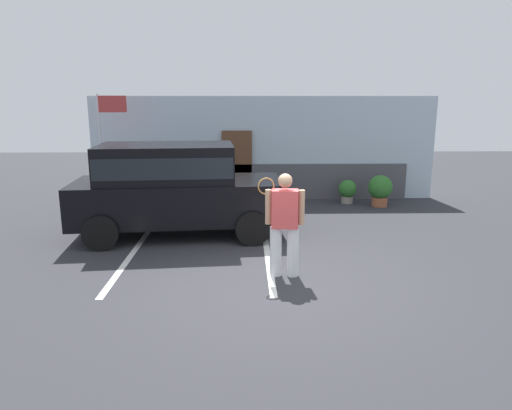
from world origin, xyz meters
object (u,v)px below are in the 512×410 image
object	(u,v)px
parked_suv	(174,185)
flag_pole	(106,130)
potted_plant_by_porch	(347,190)
potted_plant_secondary	(380,189)
tennis_player_man	(284,223)

from	to	relation	value
parked_suv	flag_pole	xyz separation A→B (m)	(-2.27, 2.92, 1.04)
flag_pole	parked_suv	bearing A→B (deg)	-52.16
potted_plant_by_porch	flag_pole	distance (m)	7.11
potted_plant_secondary	flag_pole	bearing A→B (deg)	178.79
flag_pole	tennis_player_man	bearing A→B (deg)	-50.57
potted_plant_by_porch	parked_suv	bearing A→B (deg)	-145.45
tennis_player_man	flag_pole	distance (m)	7.22
flag_pole	potted_plant_secondary	bearing A→B (deg)	-1.21
parked_suv	tennis_player_man	distance (m)	3.43
tennis_player_man	flag_pole	xyz separation A→B (m)	(-4.52, 5.49, 1.24)
parked_suv	potted_plant_by_porch	bearing A→B (deg)	29.78
parked_suv	potted_plant_by_porch	size ratio (longest dim) A/B	6.79
tennis_player_man	potted_plant_secondary	bearing A→B (deg)	-115.64
potted_plant_secondary	potted_plant_by_porch	bearing A→B (deg)	153.68
potted_plant_secondary	flag_pole	size ratio (longest dim) A/B	0.29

